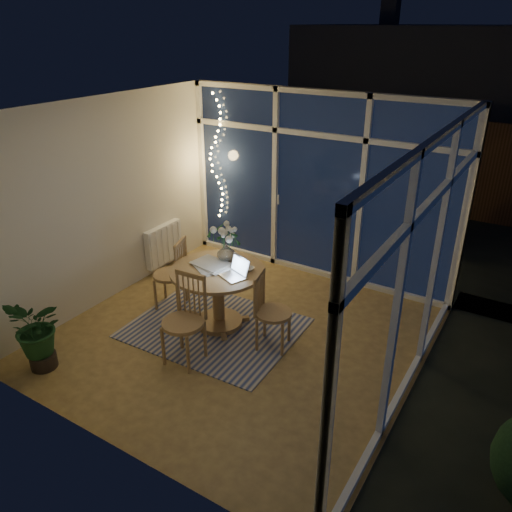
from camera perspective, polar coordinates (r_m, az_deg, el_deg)
name	(u,v)px	position (r m, az deg, el deg)	size (l,w,h in m)	color
floor	(240,336)	(5.99, -1.82, -9.08)	(4.00, 4.00, 0.00)	brown
ceiling	(237,110)	(5.01, -2.24, 16.28)	(4.00, 4.00, 0.00)	white
wall_back	(318,187)	(7.02, 7.14, 7.83)	(4.00, 0.04, 2.60)	silver
wall_front	(95,321)	(4.05, -17.96, -7.07)	(4.00, 0.04, 2.60)	silver
wall_left	(107,202)	(6.62, -16.66, 5.88)	(0.04, 4.00, 2.60)	silver
wall_right	(427,281)	(4.67, 18.95, -2.71)	(0.04, 4.00, 2.60)	silver
window_wall_back	(317,188)	(6.98, 7.00, 7.75)	(4.00, 0.10, 2.60)	white
window_wall_right	(422,280)	(4.67, 18.48, -2.59)	(0.10, 4.00, 2.60)	white
radiator	(164,244)	(7.49, -10.51, 1.37)	(0.10, 0.70, 0.58)	white
fairy_lights	(216,157)	(7.66, -4.60, 11.19)	(0.24, 0.10, 1.85)	#FFCB66
garden_patio	(405,219)	(9.99, 16.71, 4.05)	(12.00, 6.00, 0.10)	black
garden_fence	(394,161)	(10.30, 15.48, 10.45)	(11.00, 0.08, 1.80)	#392514
neighbour_roof	(455,78)	(12.90, 21.75, 18.38)	(7.00, 3.00, 2.20)	#30333A
garden_shrubs	(308,206)	(8.81, 6.02, 5.71)	(0.90, 0.90, 0.90)	black
rug	(215,328)	(6.14, -4.75, -8.16)	(1.95, 1.56, 0.01)	beige
dining_table	(218,297)	(6.01, -4.32, -4.75)	(1.11, 1.11, 0.76)	#996B45
chair_left	(169,273)	(6.44, -9.86, -1.93)	(0.44, 0.44, 0.96)	#996B45
chair_right	(274,311)	(5.57, 2.02, -6.33)	(0.43, 0.43, 0.93)	#996B45
chair_front	(183,321)	(5.37, -8.37, -7.35)	(0.47, 0.47, 1.02)	#996B45
laptop	(232,267)	(5.61, -2.79, -1.31)	(0.32, 0.27, 0.23)	silver
flower_vase	(226,252)	(6.00, -3.45, 0.41)	(0.20, 0.20, 0.21)	silver
bowl	(248,269)	(5.79, -0.89, -1.45)	(0.15, 0.15, 0.04)	silver
newspapers	(212,265)	(5.90, -5.03, -1.08)	(0.42, 0.32, 0.02)	silver
phone	(221,274)	(5.72, -4.00, -2.04)	(0.12, 0.06, 0.01)	black
potted_plant	(38,337)	(5.76, -23.61, -8.50)	(0.54, 0.47, 0.76)	#17421E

